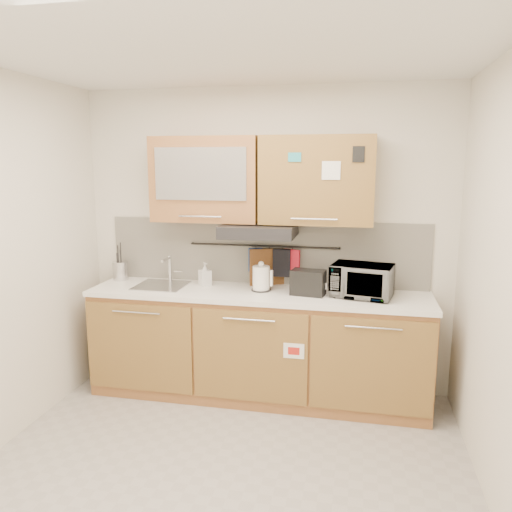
% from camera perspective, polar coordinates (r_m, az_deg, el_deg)
% --- Properties ---
extents(floor, '(3.20, 3.20, 0.00)m').
position_cam_1_polar(floor, '(3.46, -4.21, -24.14)').
color(floor, '#9E9993').
rests_on(floor, ground).
extents(ceiling, '(3.20, 3.20, 0.00)m').
position_cam_1_polar(ceiling, '(2.91, -4.96, 23.10)').
color(ceiling, white).
rests_on(ceiling, wall_back).
extents(wall_back, '(3.20, 0.00, 3.20)m').
position_cam_1_polar(wall_back, '(4.35, 0.99, 1.79)').
color(wall_back, silver).
rests_on(wall_back, ground).
extents(base_cabinet, '(2.80, 0.64, 0.88)m').
position_cam_1_polar(base_cabinet, '(4.29, 0.16, -10.73)').
color(base_cabinet, '#AE6A3D').
rests_on(base_cabinet, floor).
extents(countertop, '(2.82, 0.62, 0.04)m').
position_cam_1_polar(countertop, '(4.14, 0.16, -4.35)').
color(countertop, white).
rests_on(countertop, base_cabinet).
extents(backsplash, '(2.80, 0.02, 0.56)m').
position_cam_1_polar(backsplash, '(4.36, 0.95, 0.46)').
color(backsplash, silver).
rests_on(backsplash, countertop).
extents(upper_cabinets, '(1.82, 0.37, 0.70)m').
position_cam_1_polar(upper_cabinets, '(4.13, 0.48, 8.71)').
color(upper_cabinets, '#AE6A3D').
rests_on(upper_cabinets, wall_back).
extents(range_hood, '(0.60, 0.46, 0.10)m').
position_cam_1_polar(range_hood, '(4.09, 0.33, 2.92)').
color(range_hood, black).
rests_on(range_hood, upper_cabinets).
extents(sink, '(0.42, 0.40, 0.26)m').
position_cam_1_polar(sink, '(4.39, -10.72, -3.32)').
color(sink, silver).
rests_on(sink, countertop).
extents(utensil_rail, '(1.30, 0.02, 0.02)m').
position_cam_1_polar(utensil_rail, '(4.31, 0.86, 1.16)').
color(utensil_rail, black).
rests_on(utensil_rail, backsplash).
extents(utensil_crock, '(0.18, 0.18, 0.34)m').
position_cam_1_polar(utensil_crock, '(4.68, -15.23, -1.60)').
color(utensil_crock, silver).
rests_on(utensil_crock, countertop).
extents(kettle, '(0.18, 0.16, 0.25)m').
position_cam_1_polar(kettle, '(4.14, 0.61, -2.65)').
color(kettle, white).
rests_on(kettle, countertop).
extents(toaster, '(0.29, 0.20, 0.20)m').
position_cam_1_polar(toaster, '(4.03, 5.98, -3.00)').
color(toaster, black).
rests_on(toaster, countertop).
extents(microwave, '(0.52, 0.40, 0.26)m').
position_cam_1_polar(microwave, '(4.04, 12.01, -2.77)').
color(microwave, '#999999').
rests_on(microwave, countertop).
extents(soap_bottle, '(0.13, 0.13, 0.20)m').
position_cam_1_polar(soap_bottle, '(4.33, -5.85, -2.07)').
color(soap_bottle, '#999999').
rests_on(soap_bottle, countertop).
extents(cutting_board, '(0.32, 0.16, 0.42)m').
position_cam_1_polar(cutting_board, '(4.33, 1.50, -1.91)').
color(cutting_board, brown).
rests_on(cutting_board, utensil_rail).
extents(oven_mitt, '(0.13, 0.06, 0.20)m').
position_cam_1_polar(oven_mitt, '(4.33, -0.06, -0.43)').
color(oven_mitt, '#204696').
rests_on(oven_mitt, utensil_rail).
extents(dark_pouch, '(0.15, 0.05, 0.24)m').
position_cam_1_polar(dark_pouch, '(4.29, 2.97, -0.78)').
color(dark_pouch, black).
rests_on(dark_pouch, utensil_rail).
extents(pot_holder, '(0.14, 0.07, 0.18)m').
position_cam_1_polar(pot_holder, '(4.27, 4.12, -0.42)').
color(pot_holder, red).
rests_on(pot_holder, utensil_rail).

